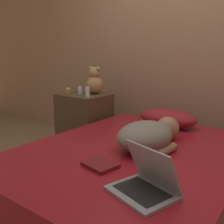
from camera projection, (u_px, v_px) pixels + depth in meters
The scene contains 12 objects.
ground_plane at pixel (133, 205), 1.96m from camera, with size 12.00×12.00×0.00m, color #937551.
wall_back at pixel (199, 35), 2.63m from camera, with size 8.00×0.06×2.60m.
bed at pixel (133, 178), 1.92m from camera, with size 1.45×1.86×0.45m.
nightstand at pixel (85, 123), 2.98m from camera, with size 0.51×0.45×0.67m.
pillow at pixel (167, 118), 2.44m from camera, with size 0.55×0.32×0.16m.
person_lying at pixel (149, 135), 1.86m from camera, with size 0.39×0.64×0.20m.
laptop at pixel (146, 182), 1.27m from camera, with size 0.36×0.32×0.23m.
teddy_bear at pixel (95, 82), 2.92m from camera, with size 0.20×0.20×0.30m.
bottle_white at pixel (87, 92), 2.74m from camera, with size 0.05×0.05×0.10m.
bottle_clear at pixel (80, 90), 2.92m from camera, with size 0.05×0.05×0.08m.
bottle_amber at pixel (68, 90), 3.00m from camera, with size 0.05×0.05×0.06m.
book at pixel (101, 165), 1.56m from camera, with size 0.22×0.19×0.02m.
Camera 1 is at (0.92, -1.51, 1.11)m, focal length 42.00 mm.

